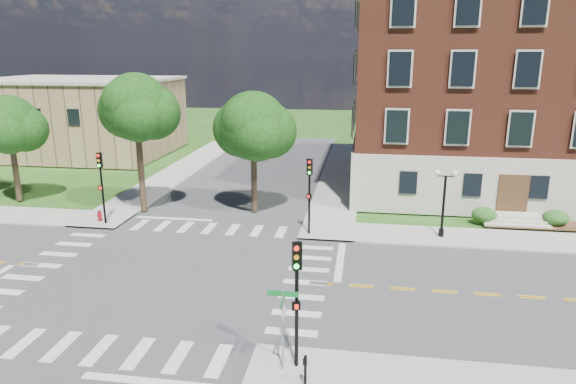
# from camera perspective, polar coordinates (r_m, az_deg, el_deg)

# --- Properties ---
(ground) EXTENTS (160.00, 160.00, 0.00)m
(ground) POSITION_cam_1_polar(r_m,az_deg,el_deg) (27.84, -13.16, -8.84)
(ground) COLOR #224D15
(ground) RESTS_ON ground
(road_ew) EXTENTS (90.00, 12.00, 0.01)m
(road_ew) POSITION_cam_1_polar(r_m,az_deg,el_deg) (27.84, -13.16, -8.83)
(road_ew) COLOR #3D3D3F
(road_ew) RESTS_ON ground
(road_ns) EXTENTS (12.00, 90.00, 0.01)m
(road_ns) POSITION_cam_1_polar(r_m,az_deg,el_deg) (27.84, -13.16, -8.83)
(road_ns) COLOR #3D3D3F
(road_ns) RESTS_ON ground
(sidewalk_ne) EXTENTS (34.00, 34.00, 0.12)m
(sidewalk_ne) POSITION_cam_1_polar(r_m,az_deg,el_deg) (40.81, 15.99, -1.15)
(sidewalk_ne) COLOR #9E9B93
(sidewalk_ne) RESTS_ON ground
(sidewalk_nw) EXTENTS (34.00, 34.00, 0.12)m
(sidewalk_nw) POSITION_cam_1_polar(r_m,az_deg,el_deg) (47.68, -23.71, 0.47)
(sidewalk_nw) COLOR #9E9B93
(sidewalk_nw) RESTS_ON ground
(crosswalk_east) EXTENTS (2.20, 10.20, 0.02)m
(crosswalk_east) POSITION_cam_1_polar(r_m,az_deg,el_deg) (26.16, 1.90, -10.04)
(crosswalk_east) COLOR silver
(crosswalk_east) RESTS_ON ground
(stop_bar_east) EXTENTS (0.40, 5.50, 0.00)m
(stop_bar_east) POSITION_cam_1_polar(r_m,az_deg,el_deg) (28.78, 5.81, -7.67)
(stop_bar_east) COLOR silver
(stop_bar_east) RESTS_ON ground
(main_building) EXTENTS (30.60, 22.40, 16.50)m
(main_building) POSITION_cam_1_polar(r_m,az_deg,el_deg) (47.72, 26.23, 10.32)
(main_building) COLOR #B6B2A0
(main_building) RESTS_ON ground
(secondary_building) EXTENTS (20.40, 15.40, 8.30)m
(secondary_building) POSITION_cam_1_polar(r_m,az_deg,el_deg) (62.66, -22.28, 7.82)
(secondary_building) COLOR #937651
(secondary_building) RESTS_ON ground
(tree_b) EXTENTS (4.30, 4.30, 8.06)m
(tree_b) POSITION_cam_1_polar(r_m,az_deg,el_deg) (43.66, -28.59, 6.61)
(tree_b) COLOR #302518
(tree_b) RESTS_ON ground
(tree_c) EXTENTS (4.69, 4.69, 9.77)m
(tree_c) POSITION_cam_1_polar(r_m,az_deg,el_deg) (37.07, -16.51, 8.96)
(tree_c) COLOR #302518
(tree_c) RESTS_ON ground
(tree_d) EXTENTS (4.80, 4.80, 8.56)m
(tree_d) POSITION_cam_1_polar(r_m,az_deg,el_deg) (35.74, -3.89, 7.30)
(tree_d) COLOR #302518
(tree_d) RESTS_ON ground
(traffic_signal_se) EXTENTS (0.38, 0.46, 4.80)m
(traffic_signal_se) POSITION_cam_1_polar(r_m,az_deg,el_deg) (18.25, 0.97, -10.72)
(traffic_signal_se) COLOR black
(traffic_signal_se) RESTS_ON ground
(traffic_signal_ne) EXTENTS (0.38, 0.45, 4.80)m
(traffic_signal_ne) POSITION_cam_1_polar(r_m,az_deg,el_deg) (31.61, 2.39, 0.60)
(traffic_signal_ne) COLOR black
(traffic_signal_ne) RESTS_ON ground
(traffic_signal_nw) EXTENTS (0.34, 0.37, 4.80)m
(traffic_signal_nw) POSITION_cam_1_polar(r_m,az_deg,el_deg) (35.73, -20.05, 1.40)
(traffic_signal_nw) COLOR black
(traffic_signal_nw) RESTS_ON ground
(twin_lamp_west) EXTENTS (1.36, 0.36, 4.23)m
(twin_lamp_west) POSITION_cam_1_polar(r_m,az_deg,el_deg) (32.69, 16.94, -0.77)
(twin_lamp_west) COLOR black
(twin_lamp_west) RESTS_ON ground
(street_sign_pole) EXTENTS (1.10, 1.10, 3.10)m
(street_sign_pole) POSITION_cam_1_polar(r_m,az_deg,el_deg) (18.44, -0.56, -13.49)
(street_sign_pole) COLOR gray
(street_sign_pole) RESTS_ON ground
(push_button_post) EXTENTS (0.14, 0.21, 1.20)m
(push_button_post) POSITION_cam_1_polar(r_m,az_deg,el_deg) (18.38, 1.93, -19.14)
(push_button_post) COLOR black
(push_button_post) RESTS_ON ground
(fire_hydrant) EXTENTS (0.35, 0.35, 0.75)m
(fire_hydrant) POSITION_cam_1_polar(r_m,az_deg,el_deg) (37.07, -20.20, -2.50)
(fire_hydrant) COLOR maroon
(fire_hydrant) RESTS_ON ground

